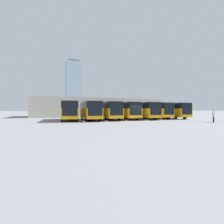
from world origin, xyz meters
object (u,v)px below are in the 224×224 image
at_px(bus_2, 142,110).
at_px(pedestrian, 214,116).
at_px(bus_6, 69,110).
at_px(bus_1, 155,110).
at_px(bus_4, 108,110).
at_px(bus_5, 90,110).
at_px(bus_3, 125,110).
at_px(bus_0, 170,110).

height_order(bus_2, pedestrian, bus_2).
height_order(bus_6, pedestrian, bus_6).
height_order(bus_1, bus_2, same).
xyz_separation_m(bus_1, bus_4, (10.65, 0.67, 0.00)).
bearing_deg(bus_5, bus_1, -170.21).
bearing_deg(bus_4, bus_5, 11.65).
bearing_deg(bus_5, bus_6, -7.05).
distance_m(bus_3, bus_4, 3.56).
bearing_deg(bus_0, bus_2, 8.20).
distance_m(bus_5, bus_6, 3.64).
relative_size(bus_5, pedestrian, 6.33).
distance_m(bus_2, bus_6, 14.22).
xyz_separation_m(bus_1, bus_5, (14.20, 1.05, 0.00)).
distance_m(bus_0, bus_1, 3.61).
height_order(bus_0, bus_4, same).
bearing_deg(bus_6, pedestrian, 151.65).
relative_size(bus_3, bus_6, 1.00).
bearing_deg(bus_3, bus_1, -171.46).
distance_m(bus_6, pedestrian, 22.70).
distance_m(bus_1, bus_4, 10.67).
height_order(bus_1, bus_4, same).
xyz_separation_m(bus_2, pedestrian, (-4.62, 11.95, -0.86)).
bearing_deg(bus_2, bus_5, 6.02).
bearing_deg(pedestrian, bus_6, 102.50).
bearing_deg(pedestrian, bus_0, 34.98).
bearing_deg(bus_4, bus_0, -174.30).
bearing_deg(bus_0, bus_5, 6.90).
bearing_deg(bus_4, bus_6, 2.21).
relative_size(bus_1, bus_2, 1.00).
height_order(bus_2, bus_3, same).
xyz_separation_m(bus_0, bus_6, (21.30, -0.39, 0.00)).
xyz_separation_m(bus_4, bus_5, (3.55, 0.38, 0.00)).
distance_m(bus_1, bus_3, 7.11).
height_order(bus_1, bus_3, same).
distance_m(bus_2, bus_3, 3.60).
relative_size(bus_2, bus_3, 1.00).
xyz_separation_m(bus_5, pedestrian, (-15.27, 11.86, -0.86)).
bearing_deg(bus_6, bus_4, -177.79).
relative_size(bus_5, bus_6, 1.00).
distance_m(bus_4, pedestrian, 16.97).
height_order(bus_0, pedestrian, bus_0).
distance_m(bus_1, bus_2, 3.68).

